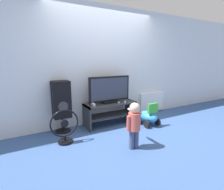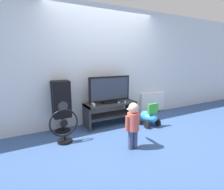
% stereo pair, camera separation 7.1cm
% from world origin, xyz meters
% --- Properties ---
extents(ground_plane, '(16.00, 16.00, 0.00)m').
position_xyz_m(ground_plane, '(0.00, 0.00, 0.00)').
color(ground_plane, '#38568C').
extents(wall_back, '(10.00, 0.06, 2.60)m').
position_xyz_m(wall_back, '(0.00, 0.52, 1.30)').
color(wall_back, silver).
rests_on(wall_back, ground_plane).
extents(tv_stand, '(1.15, 0.44, 0.50)m').
position_xyz_m(tv_stand, '(0.00, 0.22, 0.33)').
color(tv_stand, '#2D2D33').
rests_on(tv_stand, ground_plane).
extents(television, '(0.97, 0.20, 0.58)m').
position_xyz_m(television, '(0.00, 0.24, 0.79)').
color(television, black).
rests_on(television, tv_stand).
extents(game_console, '(0.04, 0.16, 0.05)m').
position_xyz_m(game_console, '(-0.43, 0.17, 0.53)').
color(game_console, white).
rests_on(game_console, tv_stand).
extents(remote_primary, '(0.10, 0.13, 0.03)m').
position_xyz_m(remote_primary, '(0.31, 0.09, 0.51)').
color(remote_primary, white).
rests_on(remote_primary, tv_stand).
extents(remote_secondary, '(0.04, 0.13, 0.03)m').
position_xyz_m(remote_secondary, '(0.16, 0.15, 0.51)').
color(remote_secondary, white).
rests_on(remote_secondary, tv_stand).
extents(child, '(0.29, 0.45, 0.77)m').
position_xyz_m(child, '(-0.17, -0.91, 0.46)').
color(child, '#3F4C72').
rests_on(child, ground_plane).
extents(speaker_tower, '(0.34, 0.31, 1.04)m').
position_xyz_m(speaker_tower, '(-1.03, 0.33, 0.65)').
color(speaker_tower, black).
rests_on(speaker_tower, ground_plane).
extents(floor_fan, '(0.50, 0.26, 0.61)m').
position_xyz_m(floor_fan, '(-1.11, -0.18, 0.27)').
color(floor_fan, black).
rests_on(floor_fan, ground_plane).
extents(ride_on_toy, '(0.35, 0.49, 0.52)m').
position_xyz_m(ride_on_toy, '(0.73, -0.23, 0.20)').
color(ride_on_toy, '#338CD1').
rests_on(ride_on_toy, ground_plane).
extents(radiator, '(0.78, 0.08, 0.56)m').
position_xyz_m(radiator, '(1.42, 0.45, 0.31)').
color(radiator, white).
rests_on(radiator, ground_plane).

